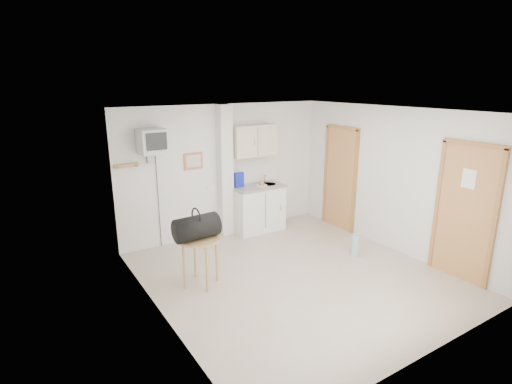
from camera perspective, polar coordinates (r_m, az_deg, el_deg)
ground at (r=6.34m, az=5.59°, el=-11.76°), size 4.50×4.50×0.00m
room_envelope at (r=6.01m, az=7.26°, el=2.33°), size 4.24×4.54×2.55m
kitchenette at (r=7.88m, az=0.09°, el=0.14°), size 1.03×0.58×2.10m
crt_television at (r=6.82m, az=-14.58°, el=6.93°), size 0.44×0.45×2.15m
round_table at (r=5.86m, az=-8.02°, el=-7.58°), size 0.58×0.58×0.72m
duffel_bag at (r=5.74m, az=-8.49°, el=-5.01°), size 0.65×0.39×0.47m
water_bottle at (r=7.11m, az=13.97°, el=-7.43°), size 0.13×0.13×0.40m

